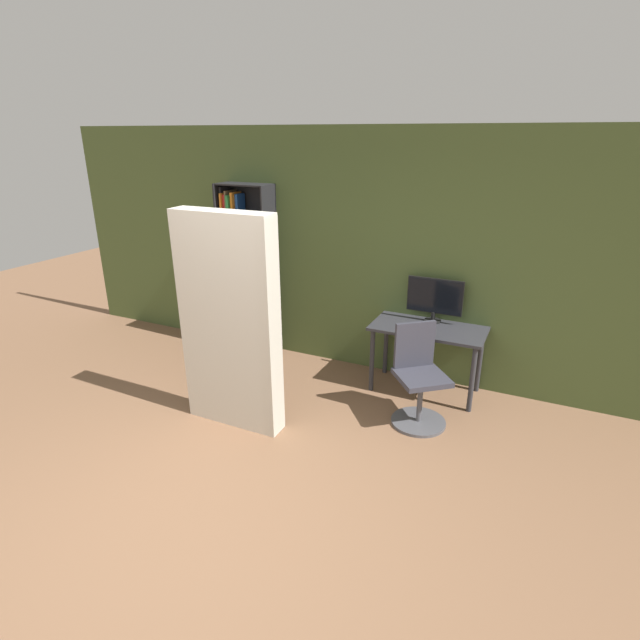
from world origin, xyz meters
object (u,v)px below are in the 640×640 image
office_chair (419,383)px  bookshelf (244,268)px  mattress_near (230,324)px  monitor (435,298)px

office_chair → bookshelf: bearing=162.0°
office_chair → mattress_near: 1.84m
bookshelf → mattress_near: 1.80m
monitor → mattress_near: (-1.47, -1.58, 0.01)m
monitor → bookshelf: bookshelf is taller
bookshelf → mattress_near: bearing=-60.5°
monitor → mattress_near: size_ratio=0.29×
bookshelf → monitor: bearing=0.5°
monitor → bookshelf: 2.36m
monitor → mattress_near: bearing=-133.0°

